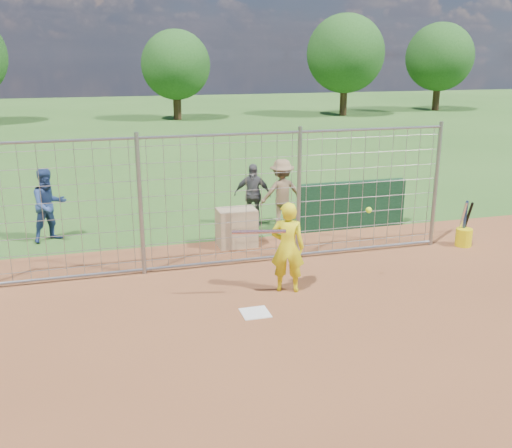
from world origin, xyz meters
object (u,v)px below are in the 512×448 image
object	(u,v)px
bystander_b	(252,195)
bucket_with_bats	(464,235)
bystander_a	(49,205)
equipment_bin	(237,227)
bystander_c	(282,193)
batter	(288,247)

from	to	relation	value
bystander_b	bucket_with_bats	world-z (taller)	bystander_b
bystander_a	bucket_with_bats	bearing A→B (deg)	-45.20
bystander_a	equipment_bin	xyz separation A→B (m)	(3.77, -1.45, -0.39)
bystander_c	bystander_a	bearing A→B (deg)	-3.36
batter	equipment_bin	size ratio (longest dim) A/B	1.95
bystander_a	equipment_bin	bearing A→B (deg)	-47.83
bystander_c	equipment_bin	distance (m)	1.83
equipment_bin	bucket_with_bats	world-z (taller)	bucket_with_bats
batter	bystander_c	size ratio (longest dim) A/B	0.99
bystander_a	bystander_c	world-z (taller)	bystander_a
bystander_a	bucket_with_bats	size ratio (longest dim) A/B	1.63
bystander_c	equipment_bin	size ratio (longest dim) A/B	1.98
bystander_a	bucket_with_bats	distance (m)	8.83
bystander_a	equipment_bin	world-z (taller)	bystander_a
equipment_bin	batter	bearing A→B (deg)	-84.58
batter	bucket_with_bats	distance (m)	4.56
bucket_with_bats	bystander_a	bearing A→B (deg)	161.57
batter	bystander_c	xyz separation A→B (m)	(1.14, 3.71, 0.01)
bystander_b	equipment_bin	size ratio (longest dim) A/B	1.85
batter	bystander_a	size ratio (longest dim) A/B	0.99
bucket_with_bats	batter	bearing A→B (deg)	-164.21
batter	bystander_a	bearing A→B (deg)	-22.78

